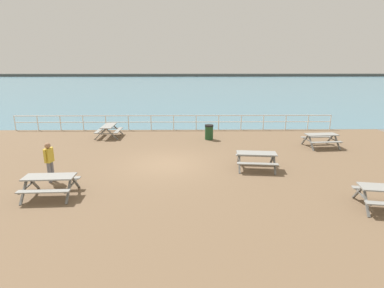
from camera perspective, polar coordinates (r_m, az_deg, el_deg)
ground_plane at (r=14.91m, az=-4.78°, el=-4.10°), size 30.00×24.00×0.20m
sea_band at (r=66.98m, az=-1.68°, el=10.98°), size 142.00×90.00×0.01m
distant_shoreline at (r=109.91m, az=-1.33°, el=12.58°), size 142.00×6.00×1.80m
seaward_railing at (r=22.20m, az=-3.47°, el=4.55°), size 23.07×0.07×1.08m
picnic_table_near_left at (r=14.31m, az=11.96°, el=-2.34°), size 1.95×1.71×0.80m
picnic_table_mid_centre at (r=12.36m, az=-25.11°, el=-6.30°), size 1.87×1.62×0.80m
picnic_table_far_left at (r=19.14m, az=23.07°, el=1.17°), size 1.93×1.68×0.80m
picnic_table_far_right at (r=20.77m, az=-15.35°, el=2.86°), size 1.56×1.82×0.80m
visitor at (r=13.69m, az=-25.19°, el=-2.69°), size 0.30×0.52×1.66m
litter_bin at (r=19.44m, az=3.22°, el=2.26°), size 0.55×0.55×0.95m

